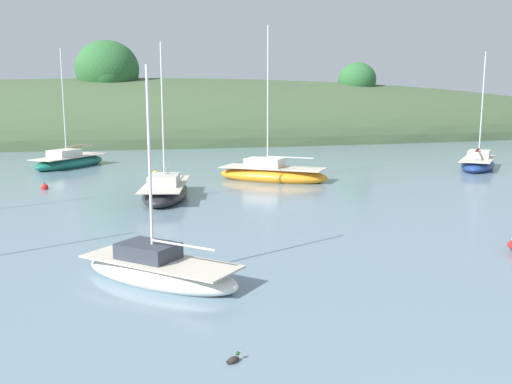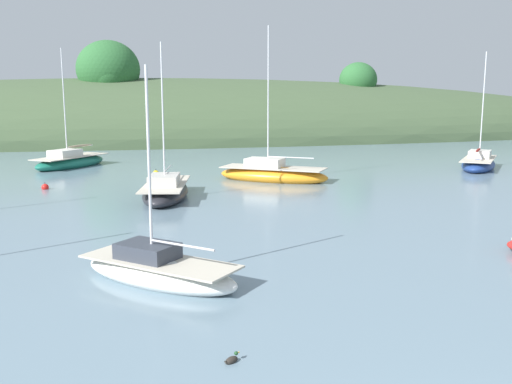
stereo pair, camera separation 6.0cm
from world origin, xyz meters
The scene contains 9 objects.
far_shoreline_hill centered at (-0.10, 73.78, 0.08)m, with size 150.00×36.00×21.00m.
sailboat_white_near centered at (3.66, 31.09, 0.45)m, with size 7.84×6.43×10.57m.
sailboat_cream_ketch centered at (-5.04, 11.48, 0.35)m, with size 5.41×5.20×6.80m.
sailboat_blue_center centered at (-10.59, 41.94, 0.44)m, with size 6.41×7.44×9.72m.
sailboat_orange_cutter centered at (21.23, 33.54, 0.43)m, with size 6.40×7.03×9.38m.
sailboat_teal_outer centered at (-3.90, 25.87, 0.42)m, with size 3.68×7.42×8.82m.
mooring_buoy_channel centered at (-4.00, 35.69, 0.12)m, with size 0.44×0.44×0.54m.
mooring_buoy_outer centered at (-11.01, 30.70, 0.12)m, with size 0.44×0.44×0.54m.
duck_lead centered at (-3.77, 5.71, 0.05)m, with size 0.39×0.34×0.24m.
Camera 1 is at (-5.78, -5.30, 5.66)m, focal length 38.94 mm.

